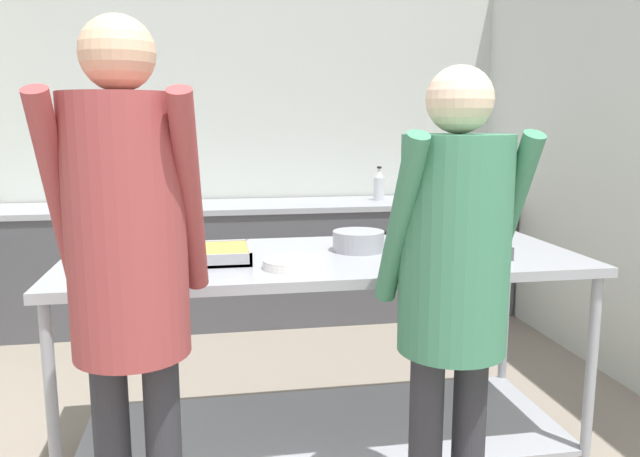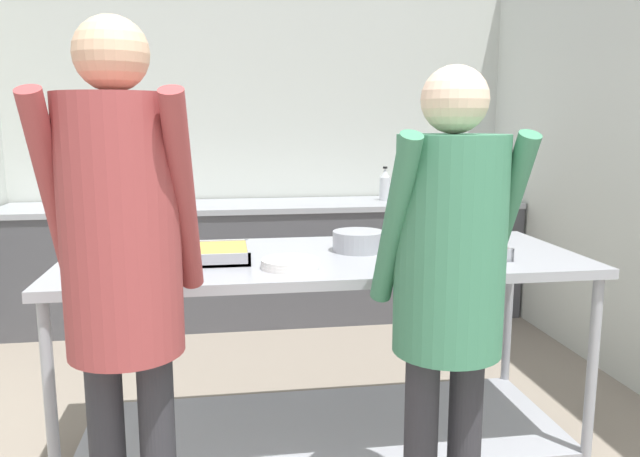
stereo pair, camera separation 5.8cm
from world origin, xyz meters
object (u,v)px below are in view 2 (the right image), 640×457
(guest_serving_right, at_px, (122,255))
(water_bottle, at_px, (385,185))
(serving_tray_vegetables, at_px, (457,250))
(plate_stack, at_px, (290,264))
(guest_serving_left, at_px, (449,269))
(serving_tray_roast, at_px, (197,254))
(sauce_pan, at_px, (359,240))

(guest_serving_right, height_order, water_bottle, guest_serving_right)
(serving_tray_vegetables, bearing_deg, plate_stack, -170.39)
(plate_stack, relative_size, guest_serving_left, 0.14)
(plate_stack, distance_m, guest_serving_right, 0.79)
(serving_tray_roast, distance_m, water_bottle, 2.50)
(serving_tray_vegetables, bearing_deg, guest_serving_left, -113.36)
(guest_serving_left, bearing_deg, plate_stack, 130.86)
(serving_tray_vegetables, xyz_separation_m, guest_serving_left, (-0.28, -0.65, 0.08))
(guest_serving_left, distance_m, water_bottle, 2.88)
(serving_tray_roast, height_order, water_bottle, water_bottle)
(guest_serving_right, bearing_deg, guest_serving_left, 1.08)
(sauce_pan, distance_m, serving_tray_vegetables, 0.43)
(sauce_pan, relative_size, guest_serving_left, 0.22)
(guest_serving_right, bearing_deg, serving_tray_vegetables, 27.59)
(plate_stack, distance_m, serving_tray_vegetables, 0.75)
(sauce_pan, bearing_deg, guest_serving_right, -136.96)
(serving_tray_roast, xyz_separation_m, serving_tray_vegetables, (1.11, -0.07, -0.00))
(water_bottle, bearing_deg, guest_serving_right, -118.25)
(serving_tray_vegetables, bearing_deg, serving_tray_roast, 176.33)
(plate_stack, bearing_deg, sauce_pan, 39.60)
(serving_tray_roast, xyz_separation_m, sauce_pan, (0.71, 0.08, 0.02))
(sauce_pan, xyz_separation_m, guest_serving_left, (0.12, -0.81, 0.05))
(plate_stack, height_order, guest_serving_right, guest_serving_right)
(guest_serving_left, bearing_deg, serving_tray_roast, 138.71)
(sauce_pan, height_order, water_bottle, water_bottle)
(serving_tray_vegetables, distance_m, guest_serving_right, 1.46)
(serving_tray_roast, xyz_separation_m, guest_serving_left, (0.82, -0.72, 0.08))
(serving_tray_vegetables, height_order, guest_serving_left, guest_serving_left)
(sauce_pan, bearing_deg, serving_tray_vegetables, -21.08)
(serving_tray_roast, relative_size, guest_serving_right, 0.24)
(serving_tray_roast, distance_m, sauce_pan, 0.71)
(plate_stack, relative_size, sauce_pan, 0.63)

